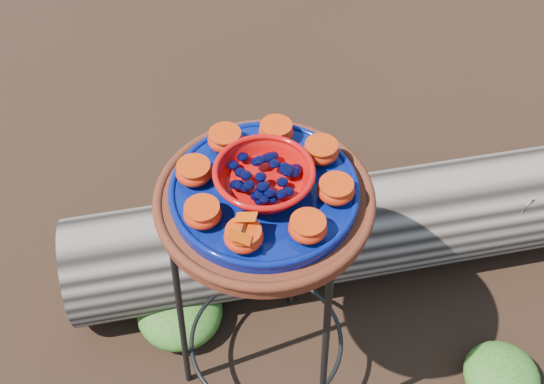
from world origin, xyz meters
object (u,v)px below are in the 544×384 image
(plant_stand, at_px, (266,299))
(red_bowl, at_px, (264,179))
(terracotta_saucer, at_px, (264,202))
(cobalt_plate, at_px, (264,192))
(driftwood_log, at_px, (352,227))

(plant_stand, distance_m, red_bowl, 0.44)
(terracotta_saucer, height_order, cobalt_plate, cobalt_plate)
(red_bowl, bearing_deg, plant_stand, 0.00)
(cobalt_plate, bearing_deg, driftwood_log, 74.86)
(plant_stand, xyz_separation_m, red_bowl, (0.00, 0.00, 0.44))
(cobalt_plate, bearing_deg, red_bowl, 0.00)
(plant_stand, bearing_deg, red_bowl, 0.00)
(terracotta_saucer, height_order, red_bowl, red_bowl)
(plant_stand, relative_size, cobalt_plate, 1.87)
(terracotta_saucer, relative_size, red_bowl, 2.33)
(red_bowl, bearing_deg, driftwood_log, 74.86)
(cobalt_plate, xyz_separation_m, driftwood_log, (0.12, 0.43, -0.59))
(cobalt_plate, xyz_separation_m, red_bowl, (0.00, 0.00, 0.04))
(plant_stand, height_order, cobalt_plate, cobalt_plate)
(plant_stand, bearing_deg, terracotta_saucer, 0.00)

